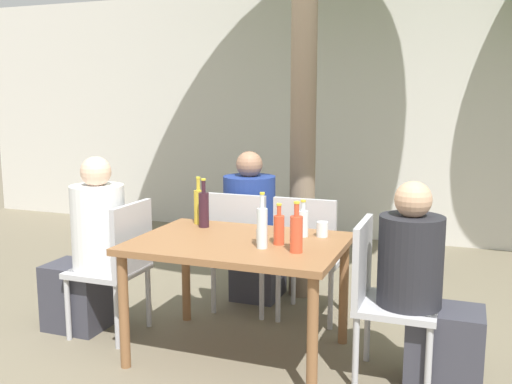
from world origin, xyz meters
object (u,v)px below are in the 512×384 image
object	(u,v)px
patio_chair_0	(119,261)
person_seated_1	(426,297)
water_bottle_4	(262,227)
person_seated_2	(253,234)
patio_chair_3	(308,251)
soda_bottle_1	(296,233)
soda_bottle_5	(279,229)
water_bottle_0	(303,222)
oil_cruet_3	(199,206)
person_seated_0	(89,254)
patio_chair_2	(242,244)
wine_bottle_2	(204,208)
dining_table_front	(239,254)
patio_chair_1	(382,291)
drinking_glass_1	(261,236)
drinking_glass_0	(322,229)

from	to	relation	value
patio_chair_0	person_seated_1	xyz separation A→B (m)	(1.96, -0.00, -0.01)
person_seated_1	water_bottle_4	distance (m)	0.98
person_seated_2	patio_chair_3	bearing A→B (deg)	155.45
soda_bottle_1	soda_bottle_5	distance (m)	0.20
water_bottle_0	oil_cruet_3	size ratio (longest dim) A/B	0.71
patio_chair_0	patio_chair_3	world-z (taller)	same
patio_chair_3	person_seated_0	world-z (taller)	person_seated_0
patio_chair_2	wine_bottle_2	xyz separation A→B (m)	(-0.10, -0.43, 0.34)
dining_table_front	oil_cruet_3	distance (m)	0.58
patio_chair_1	oil_cruet_3	world-z (taller)	oil_cruet_3
patio_chair_1	patio_chair_2	bearing A→B (deg)	58.37
patio_chair_2	patio_chair_1	bearing A→B (deg)	148.37
person_seated_0	water_bottle_0	xyz separation A→B (m)	(1.43, 0.23, 0.28)
wine_bottle_2	oil_cruet_3	world-z (taller)	wine_bottle_2
patio_chair_0	patio_chair_3	bearing A→B (deg)	121.63
dining_table_front	drinking_glass_1	distance (m)	0.20
wine_bottle_2	water_bottle_4	bearing A→B (deg)	-34.41
wine_bottle_2	drinking_glass_0	bearing A→B (deg)	1.02
water_bottle_0	soda_bottle_5	bearing A→B (deg)	-108.25
patio_chair_1	soda_bottle_5	world-z (taller)	soda_bottle_5
patio_chair_0	drinking_glass_0	size ratio (longest dim) A/B	9.69
person_seated_2	wine_bottle_2	world-z (taller)	person_seated_2
dining_table_front	patio_chair_0	distance (m)	0.87
patio_chair_2	person_seated_0	world-z (taller)	person_seated_0
soda_bottle_1	water_bottle_0	bearing A→B (deg)	100.08
oil_cruet_3	person_seated_2	bearing A→B (deg)	72.95
dining_table_front	patio_chair_3	size ratio (longest dim) A/B	1.39
patio_chair_1	oil_cruet_3	bearing A→B (deg)	75.51
person_seated_0	wine_bottle_2	world-z (taller)	person_seated_0
patio_chair_0	person_seated_1	world-z (taller)	person_seated_1
water_bottle_4	soda_bottle_5	world-z (taller)	water_bottle_4
soda_bottle_5	drinking_glass_1	xyz separation A→B (m)	(-0.11, -0.01, -0.05)
patio_chair_0	patio_chair_1	size ratio (longest dim) A/B	1.00
soda_bottle_1	wine_bottle_2	size ratio (longest dim) A/B	0.88
patio_chair_1	oil_cruet_3	distance (m)	1.38
soda_bottle_1	drinking_glass_0	xyz separation A→B (m)	(0.05, 0.41, -0.07)
dining_table_front	person_seated_1	bearing A→B (deg)	-0.00
patio_chair_1	drinking_glass_1	xyz separation A→B (m)	(-0.71, -0.02, 0.26)
drinking_glass_0	wine_bottle_2	bearing A→B (deg)	-178.98
patio_chair_3	water_bottle_0	world-z (taller)	water_bottle_0
patio_chair_2	soda_bottle_1	xyz separation A→B (m)	(0.65, -0.83, 0.33)
person_seated_2	soda_bottle_5	xyz separation A→B (m)	(0.51, -0.92, 0.28)
patio_chair_0	soda_bottle_1	xyz separation A→B (m)	(1.27, -0.14, 0.33)
soda_bottle_1	water_bottle_4	bearing A→B (deg)	174.74
patio_chair_2	person_seated_1	distance (m)	1.52
drinking_glass_1	person_seated_2	bearing A→B (deg)	113.42
patio_chair_2	soda_bottle_1	size ratio (longest dim) A/B	3.15
water_bottle_4	drinking_glass_0	xyz separation A→B (m)	(0.26, 0.39, -0.08)
dining_table_front	person_seated_1	distance (m)	1.11
drinking_glass_0	water_bottle_0	bearing A→B (deg)	-161.88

